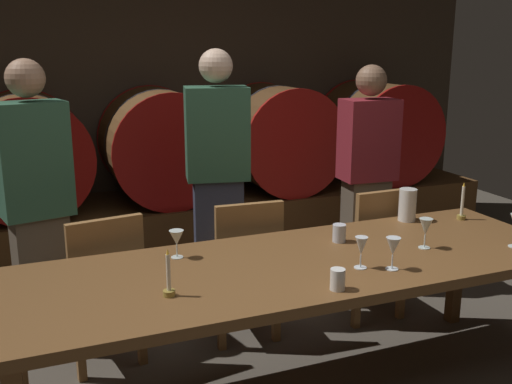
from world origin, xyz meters
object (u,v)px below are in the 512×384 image
at_px(wine_barrel_left, 27,154).
at_px(wine_glass_far_left, 177,239).
at_px(wine_barrel_center, 161,145).
at_px(cup_right, 339,233).
at_px(pitcher, 407,205).
at_px(chair_left, 103,283).
at_px(wine_glass_left, 361,247).
at_px(dining_table, 301,273).
at_px(guest_center, 218,187).
at_px(guest_right, 367,177).
at_px(cup_left, 338,279).
at_px(wine_glass_center, 393,247).
at_px(wine_barrel_right, 278,138).
at_px(guest_left, 37,205).
at_px(wine_glass_right, 426,227).
at_px(chair_right, 373,246).
at_px(candle_left, 169,283).
at_px(candle_right, 462,209).
at_px(wine_barrel_far_right, 377,131).
at_px(chair_center, 244,262).

height_order(wine_barrel_left, wine_glass_far_left, wine_barrel_left).
bearing_deg(wine_barrel_center, cup_right, -77.05).
bearing_deg(pitcher, chair_left, 169.30).
bearing_deg(wine_barrel_center, pitcher, -60.94).
bearing_deg(wine_glass_left, dining_table, 140.64).
height_order(guest_center, guest_right, guest_center).
bearing_deg(chair_left, dining_table, 132.16).
height_order(wine_glass_left, cup_left, wine_glass_left).
xyz_separation_m(wine_barrel_left, wine_glass_center, (1.50, -2.47, -0.11)).
relative_size(wine_barrel_right, cup_right, 9.56).
bearing_deg(guest_right, wine_barrel_center, -38.00).
height_order(guest_left, wine_glass_right, guest_left).
relative_size(chair_left, wine_glass_right, 5.61).
xyz_separation_m(wine_barrel_right, wine_glass_center, (-0.52, -2.47, -0.11)).
xyz_separation_m(chair_right, wine_glass_left, (-0.62, -0.84, 0.35)).
distance_m(candle_left, wine_glass_left, 0.91).
bearing_deg(chair_right, dining_table, 36.83).
xyz_separation_m(wine_barrel_center, candle_right, (1.34, -1.96, -0.15)).
bearing_deg(candle_right, dining_table, -167.28).
xyz_separation_m(wine_barrel_far_right, cup_right, (-1.56, -2.04, -0.17)).
relative_size(pitcher, wine_glass_left, 1.26).
xyz_separation_m(dining_table, wine_glass_left, (0.22, -0.18, 0.16)).
distance_m(chair_center, wine_glass_left, 0.98).
height_order(cup_left, cup_right, cup_right).
bearing_deg(dining_table, wine_barrel_right, 68.70).
distance_m(wine_barrel_left, wine_glass_left, 2.77).
relative_size(dining_table, wine_glass_far_left, 19.91).
height_order(chair_left, wine_glass_left, wine_glass_left).
bearing_deg(wine_glass_center, chair_right, 61.33).
xyz_separation_m(chair_left, candle_right, (2.04, -0.43, 0.31)).
distance_m(wine_glass_right, cup_right, 0.44).
bearing_deg(wine_glass_far_left, wine_glass_center, -30.59).
xyz_separation_m(candle_right, wine_glass_right, (-0.52, -0.33, 0.05)).
distance_m(chair_center, cup_right, 0.68).
relative_size(chair_center, cup_right, 9.33).
relative_size(wine_barrel_right, pitcher, 4.72).
bearing_deg(wine_barrel_right, guest_left, -150.36).
relative_size(wine_barrel_center, wine_barrel_far_right, 1.00).
height_order(pitcher, wine_glass_right, pitcher).
height_order(wine_barrel_left, guest_center, guest_center).
bearing_deg(wine_barrel_right, guest_center, -128.06).
xyz_separation_m(wine_glass_right, cup_left, (-0.67, -0.29, -0.06)).
bearing_deg(wine_glass_far_left, wine_barrel_right, 54.22).
xyz_separation_m(chair_left, cup_left, (0.85, -1.06, 0.30)).
height_order(chair_left, guest_right, guest_right).
height_order(wine_glass_center, wine_glass_right, wine_glass_right).
distance_m(wine_barrel_left, dining_table, 2.52).
bearing_deg(wine_glass_far_left, chair_left, 126.40).
height_order(wine_barrel_far_right, guest_right, guest_right).
distance_m(guest_center, wine_glass_left, 1.23).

